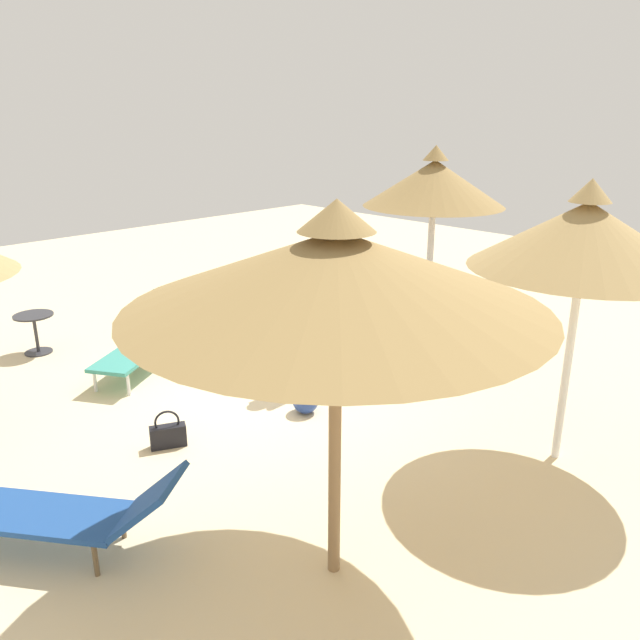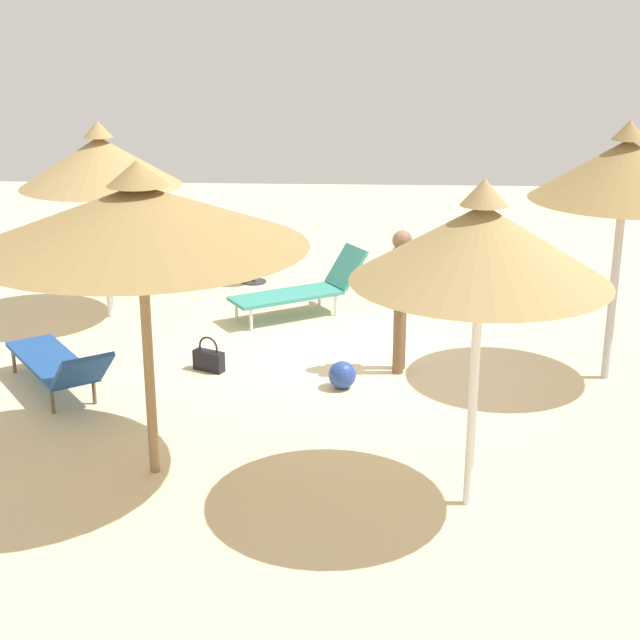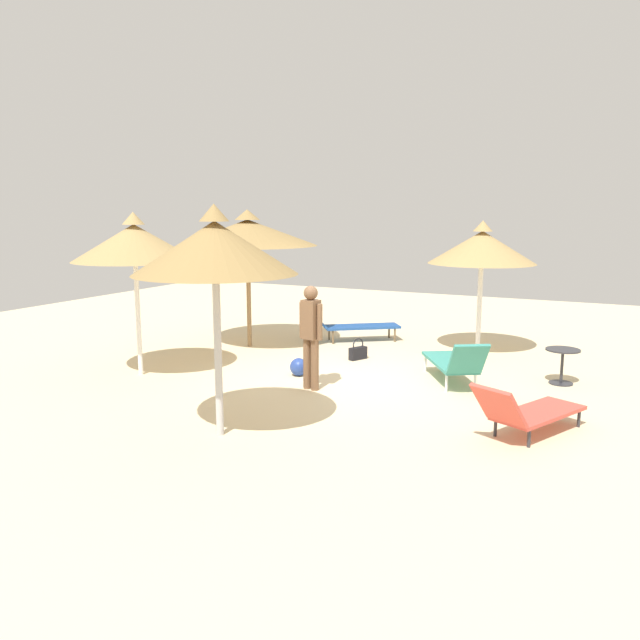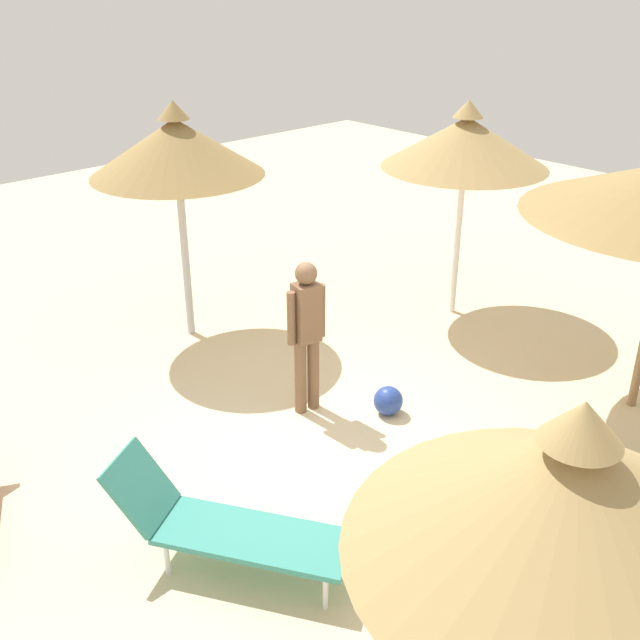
# 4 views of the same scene
# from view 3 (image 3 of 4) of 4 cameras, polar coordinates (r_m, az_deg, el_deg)

# --- Properties ---
(ground) EXTENTS (24.00, 24.00, 0.10)m
(ground) POSITION_cam_3_polar(r_m,az_deg,el_deg) (10.96, 1.79, -5.83)
(ground) COLOR beige
(parasol_umbrella_near_left) EXTENTS (2.10, 2.10, 3.02)m
(parasol_umbrella_near_left) POSITION_cam_3_polar(r_m,az_deg,el_deg) (8.02, -9.56, 6.49)
(parasol_umbrella_near_left) COLOR #B2B2B7
(parasol_umbrella_near_left) RESTS_ON ground
(parasol_umbrella_near_right) EXTENTS (2.18, 2.18, 2.73)m
(parasol_umbrella_near_right) POSITION_cam_3_polar(r_m,az_deg,el_deg) (13.24, 14.55, 6.43)
(parasol_umbrella_near_right) COLOR white
(parasol_umbrella_near_right) RESTS_ON ground
(parasol_umbrella_edge) EXTENTS (2.97, 2.97, 2.95)m
(parasol_umbrella_edge) POSITION_cam_3_polar(r_m,az_deg,el_deg) (13.47, -6.63, 7.93)
(parasol_umbrella_edge) COLOR olive
(parasol_umbrella_edge) RESTS_ON ground
(parasol_umbrella_center) EXTENTS (2.16, 2.16, 2.91)m
(parasol_umbrella_center) POSITION_cam_3_polar(r_m,az_deg,el_deg) (11.46, -16.57, 6.77)
(parasol_umbrella_center) COLOR white
(parasol_umbrella_center) RESTS_ON ground
(lounge_chair_far_left) EXTENTS (1.74, 2.10, 0.80)m
(lounge_chair_far_left) POSITION_cam_3_polar(r_m,az_deg,el_deg) (14.15, 2.70, -0.41)
(lounge_chair_far_left) COLOR #1E478C
(lounge_chair_far_left) RESTS_ON ground
(lounge_chair_front) EXTENTS (1.92, 1.32, 0.81)m
(lounge_chair_front) POSITION_cam_3_polar(r_m,az_deg,el_deg) (8.69, 18.36, -7.88)
(lounge_chair_front) COLOR #CC4C3F
(lounge_chair_front) RESTS_ON ground
(lounge_chair_back) EXTENTS (1.97, 1.51, 0.90)m
(lounge_chair_back) POSITION_cam_3_polar(r_m,az_deg,el_deg) (10.82, 12.13, -3.75)
(lounge_chair_back) COLOR teal
(lounge_chair_back) RESTS_ON ground
(person_standing_far_right) EXTENTS (0.27, 0.45, 1.73)m
(person_standing_far_right) POSITION_cam_3_polar(r_m,az_deg,el_deg) (10.22, -0.84, -0.98)
(person_standing_far_right) COLOR brown
(person_standing_far_right) RESTS_ON ground
(handbag) EXTENTS (0.41, 0.29, 0.43)m
(handbag) POSITION_cam_3_polar(r_m,az_deg,el_deg) (12.48, 3.48, -2.96)
(handbag) COLOR black
(handbag) RESTS_ON ground
(side_table_round) EXTENTS (0.57, 0.57, 0.61)m
(side_table_round) POSITION_cam_3_polar(r_m,az_deg,el_deg) (11.44, 21.23, -3.43)
(side_table_round) COLOR #2D2D33
(side_table_round) RESTS_ON ground
(beach_ball) EXTENTS (0.32, 0.32, 0.32)m
(beach_ball) POSITION_cam_3_polar(r_m,az_deg,el_deg) (11.24, -1.96, -4.30)
(beach_ball) COLOR navy
(beach_ball) RESTS_ON ground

